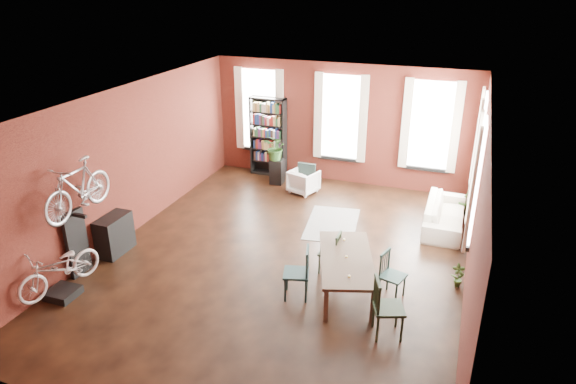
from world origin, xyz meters
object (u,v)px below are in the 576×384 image
at_px(bookshelf, 268,137).
at_px(bike_trainer, 63,293).
at_px(dining_chair_d, 393,276).
at_px(console_table, 114,235).
at_px(dining_table, 346,274).
at_px(dining_chair_b, 330,252).
at_px(plant_stand, 277,171).
at_px(bicycle_floor, 56,250).
at_px(cream_sofa, 445,210).
at_px(dining_chair_c, 389,308).
at_px(white_armchair, 304,180).
at_px(dining_chair_a, 296,273).

distance_m(bookshelf, bike_trainer, 7.02).
height_order(dining_chair_d, bike_trainer, dining_chair_d).
bearing_deg(console_table, dining_chair_d, 3.42).
distance_m(dining_table, dining_chair_b, 0.70).
relative_size(dining_table, plant_stand, 2.93).
distance_m(dining_chair_b, bicycle_floor, 4.87).
distance_m(bookshelf, plant_stand, 1.06).
bearing_deg(plant_stand, bicycle_floor, -104.82).
bearing_deg(cream_sofa, dining_chair_c, 172.49).
bearing_deg(white_armchair, dining_chair_a, 125.05).
distance_m(console_table, plant_stand, 4.95).
xyz_separation_m(cream_sofa, bicycle_floor, (-6.13, -5.11, 0.52)).
bearing_deg(dining_chair_b, dining_table, 40.55).
bearing_deg(bicycle_floor, bike_trainer, -74.55).
relative_size(dining_chair_d, bookshelf, 0.39).
bearing_deg(bike_trainer, bookshelf, 80.26).
relative_size(dining_chair_b, bicycle_floor, 0.52).
bearing_deg(bike_trainer, bicycle_floor, 91.68).
bearing_deg(dining_table, bike_trainer, -175.66).
height_order(bookshelf, bicycle_floor, bookshelf).
xyz_separation_m(dining_chair_c, white_armchair, (-3.04, 4.98, -0.17)).
distance_m(dining_table, plant_stand, 5.30).
relative_size(dining_chair_b, bookshelf, 0.38).
bearing_deg(cream_sofa, dining_table, 155.51).
bearing_deg(dining_table, white_armchair, 99.96).
bearing_deg(dining_chair_c, dining_chair_b, 21.60).
height_order(dining_chair_d, bicycle_floor, bicycle_floor).
bearing_deg(console_table, cream_sofa, 29.33).
xyz_separation_m(console_table, plant_stand, (1.75, 4.63, -0.06)).
distance_m(bike_trainer, plant_stand, 6.49).
xyz_separation_m(dining_chair_c, bicycle_floor, (-5.57, -0.90, 0.43)).
height_order(dining_chair_c, cream_sofa, dining_chair_c).
bearing_deg(console_table, bicycle_floor, -86.31).
distance_m(dining_chair_b, bike_trainer, 4.87).
bearing_deg(bookshelf, bike_trainer, -99.74).
bearing_deg(white_armchair, dining_chair_c, 139.70).
relative_size(white_armchair, plant_stand, 0.99).
distance_m(cream_sofa, bike_trainer, 8.01).
height_order(white_armchair, console_table, console_table).
distance_m(white_armchair, cream_sofa, 3.68).
relative_size(dining_chair_b, console_table, 1.03).
xyz_separation_m(white_armchair, bicycle_floor, (-2.53, -5.88, 0.60)).
height_order(dining_chair_b, bookshelf, bookshelf).
xyz_separation_m(bookshelf, console_table, (-1.28, -5.20, -0.70)).
bearing_deg(bookshelf, dining_chair_b, -55.55).
bearing_deg(bicycle_floor, bookshelf, 93.97).
distance_m(console_table, bicycle_floor, 1.70).
xyz_separation_m(bookshelf, cream_sofa, (4.95, -1.70, -0.69)).
xyz_separation_m(dining_chair_a, console_table, (-3.98, 0.22, -0.08)).
relative_size(dining_chair_d, bike_trainer, 1.74).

